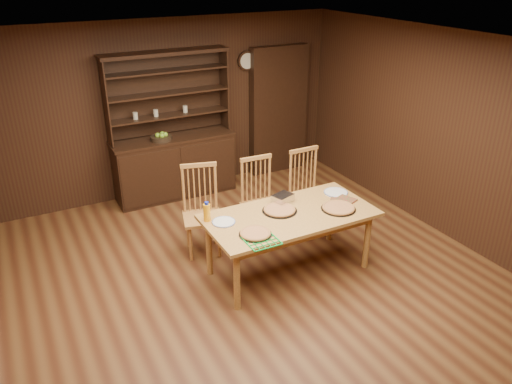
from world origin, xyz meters
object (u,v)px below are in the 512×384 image
chair_right (306,187)px  juice_bottle (207,212)px  chair_center (259,196)px  dining_table (290,220)px  china_hutch (174,158)px  chair_left (201,206)px

chair_right → juice_bottle: bearing=-163.0°
juice_bottle → chair_right: bearing=17.7°
chair_center → juice_bottle: bearing=-145.6°
dining_table → juice_bottle: juice_bottle is taller
china_hutch → juice_bottle: 2.38m
chair_left → juice_bottle: size_ratio=4.96×
juice_bottle → chair_left: bearing=74.1°
dining_table → chair_left: chair_left is taller
chair_left → juice_bottle: 0.71m
chair_center → juice_bottle: size_ratio=4.85×
chair_left → juice_bottle: (-0.18, -0.64, 0.26)m
china_hutch → juice_bottle: bearing=-100.3°
china_hutch → chair_center: 1.82m
chair_left → dining_table: bearing=-37.4°
chair_left → chair_center: 0.78m
chair_left → chair_right: (1.45, -0.12, -0.01)m
dining_table → chair_left: size_ratio=1.71×
dining_table → chair_center: bearing=85.1°
chair_center → juice_bottle: chair_center is taller
chair_center → chair_right: chair_right is taller
chair_center → juice_bottle: 1.15m
chair_left → chair_right: 1.46m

